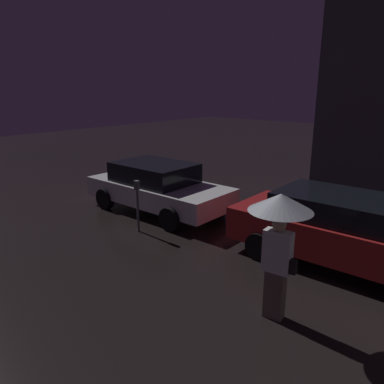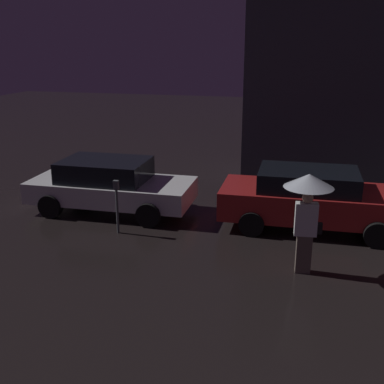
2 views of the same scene
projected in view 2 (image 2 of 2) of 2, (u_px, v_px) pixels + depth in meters
name	position (u px, v px, depth m)	size (l,w,h in m)	color
building_facade_left	(349.00, 79.00, 15.41)	(6.35, 3.00, 6.56)	#3D3D47
parked_car_white	(110.00, 184.00, 12.95)	(4.38, 2.06, 1.41)	silver
parked_car_red	(313.00, 198.00, 11.74)	(4.57, 2.03, 1.46)	maroon
pedestrian_with_umbrella	(308.00, 198.00, 9.20)	(0.96, 0.96, 2.04)	#66564C
parking_meter	(117.00, 201.00, 11.38)	(0.12, 0.10, 1.32)	#4C5154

